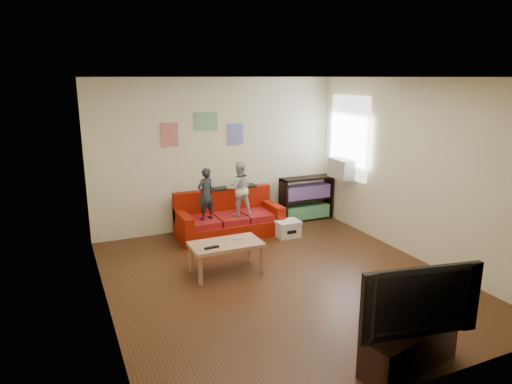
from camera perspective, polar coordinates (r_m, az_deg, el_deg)
name	(u,v)px	position (r m, az deg, el deg)	size (l,w,h in m)	color
room_shell	(281,183)	(5.96, 3.15, 1.07)	(4.52, 5.02, 2.72)	#4B2915
sofa	(228,220)	(8.04, -3.49, -3.46)	(1.80, 0.83, 0.79)	#9A1706
child_a	(206,194)	(7.60, -6.31, -0.25)	(0.32, 0.21, 0.88)	#252930
child_b	(239,189)	(7.79, -2.11, 0.42)	(0.46, 0.36, 0.94)	beige
coffee_table	(226,247)	(6.45, -3.77, -6.88)	(1.00, 0.55, 0.45)	tan
remote	(212,247)	(6.24, -5.56, -6.92)	(0.21, 0.05, 0.02)	black
game_controller	(238,239)	(6.53, -2.29, -5.83)	(0.15, 0.04, 0.03)	silver
bookshelf	(306,201)	(8.88, 6.29, -1.08)	(1.05, 0.31, 0.84)	black
window	(349,137)	(8.45, 11.54, 6.70)	(0.04, 1.08, 1.48)	white
ac_unit	(342,168)	(8.47, 10.69, 2.92)	(0.28, 0.55, 0.35)	#B7B2A3
artwork_left	(170,135)	(7.91, -10.75, 7.05)	(0.30, 0.01, 0.40)	#D87266
artwork_center	(206,121)	(8.07, -6.28, 8.77)	(0.42, 0.01, 0.32)	#72B27F
artwork_right	(235,134)	(8.28, -2.58, 7.24)	(0.30, 0.01, 0.38)	#727FCC
file_box	(288,229)	(7.95, 3.97, -4.59)	(0.41, 0.32, 0.29)	white
tv_stand	(409,348)	(4.81, 18.56, -18.00)	(1.06, 0.35, 0.40)	black
television	(414,296)	(4.55, 19.10, -12.22)	(1.18, 0.16, 0.68)	black
tissue	(285,237)	(7.84, 3.60, -5.58)	(0.10, 0.10, 0.10)	silver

